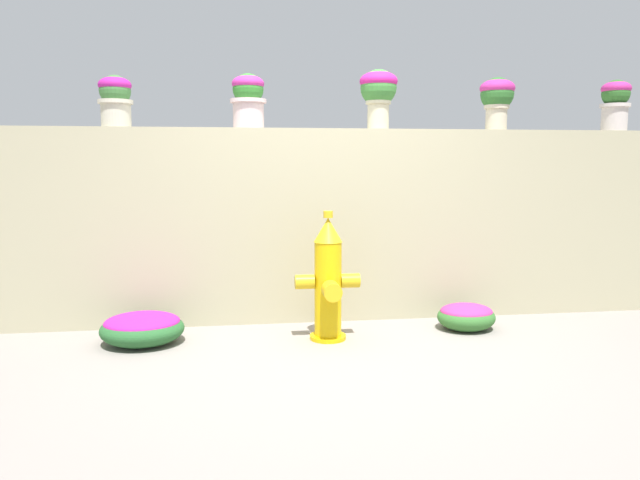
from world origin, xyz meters
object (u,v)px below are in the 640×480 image
(fire_hydrant, at_px, (328,282))
(flower_bush_right, at_px, (142,327))
(potted_plant_1, at_px, (115,97))
(potted_plant_2, at_px, (248,97))
(potted_plant_4, at_px, (497,96))
(potted_plant_5, at_px, (615,101))
(potted_plant_3, at_px, (378,90))
(flower_bush_left, at_px, (466,315))

(fire_hydrant, relative_size, flower_bush_right, 1.60)
(potted_plant_1, distance_m, flower_bush_right, 1.80)
(potted_plant_2, height_order, flower_bush_right, potted_plant_2)
(potted_plant_4, distance_m, potted_plant_5, 1.09)
(potted_plant_1, relative_size, potted_plant_5, 0.91)
(potted_plant_1, distance_m, potted_plant_4, 3.14)
(fire_hydrant, height_order, flower_bush_right, fire_hydrant)
(potted_plant_2, relative_size, potted_plant_4, 0.99)
(potted_plant_4, height_order, flower_bush_right, potted_plant_4)
(potted_plant_1, xyz_separation_m, potted_plant_4, (3.14, -0.02, 0.05))
(potted_plant_4, xyz_separation_m, flower_bush_right, (-2.91, -0.52, -1.76))
(potted_plant_1, relative_size, fire_hydrant, 0.41)
(potted_plant_2, height_order, potted_plant_3, potted_plant_3)
(potted_plant_2, bearing_deg, fire_hydrant, -50.28)
(fire_hydrant, bearing_deg, flower_bush_left, 5.91)
(potted_plant_4, bearing_deg, potted_plant_5, -0.06)
(potted_plant_1, distance_m, potted_plant_5, 4.23)
(fire_hydrant, bearing_deg, potted_plant_5, 12.93)
(potted_plant_3, bearing_deg, flower_bush_right, -163.97)
(potted_plant_2, relative_size, potted_plant_5, 1.00)
(potted_plant_3, bearing_deg, fire_hydrant, -129.73)
(potted_plant_1, bearing_deg, potted_plant_5, -0.26)
(flower_bush_left, bearing_deg, potted_plant_3, 140.76)
(potted_plant_3, distance_m, flower_bush_left, 1.98)
(potted_plant_1, bearing_deg, flower_bush_left, -10.56)
(potted_plant_1, distance_m, flower_bush_left, 3.26)
(potted_plant_5, xyz_separation_m, flower_bush_right, (-4.01, -0.52, -1.74))
(potted_plant_1, relative_size, potted_plant_3, 0.82)
(flower_bush_left, bearing_deg, potted_plant_4, 50.12)
(fire_hydrant, bearing_deg, potted_plant_4, 21.43)
(potted_plant_2, relative_size, potted_plant_3, 0.90)
(potted_plant_4, bearing_deg, flower_bush_right, -169.79)
(potted_plant_4, distance_m, fire_hydrant, 2.20)
(potted_plant_1, distance_m, fire_hydrant, 2.20)
(potted_plant_4, relative_size, flower_bush_right, 0.73)
(potted_plant_1, bearing_deg, potted_plant_4, -0.33)
(potted_plant_3, bearing_deg, potted_plant_4, -0.93)
(potted_plant_2, relative_size, flower_bush_right, 0.72)
(potted_plant_5, bearing_deg, potted_plant_3, 179.52)
(flower_bush_right, bearing_deg, potted_plant_4, 10.21)
(potted_plant_2, bearing_deg, potted_plant_1, -177.81)
(potted_plant_3, height_order, flower_bush_right, potted_plant_3)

